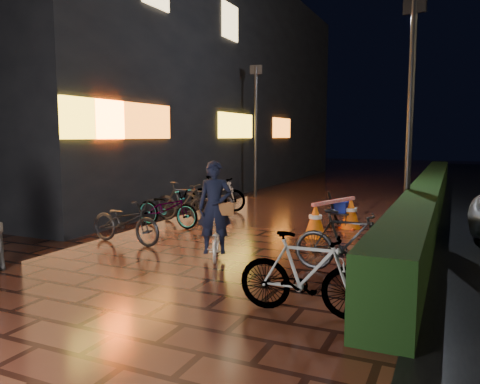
% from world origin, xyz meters
% --- Properties ---
extents(ground, '(80.00, 80.00, 0.00)m').
position_xyz_m(ground, '(0.00, 0.00, 0.00)').
color(ground, '#381911').
rests_on(ground, ground).
extents(hedge, '(0.70, 20.00, 1.00)m').
position_xyz_m(hedge, '(3.30, 8.00, 0.50)').
color(hedge, black).
rests_on(hedge, ground).
extents(storefront_block, '(12.09, 22.00, 9.00)m').
position_xyz_m(storefront_block, '(-9.50, 11.50, 4.50)').
color(storefront_block, black).
rests_on(storefront_block, ground).
extents(lamp_post_hedge, '(0.51, 0.20, 5.28)m').
position_xyz_m(lamp_post_hedge, '(2.95, 4.69, 2.90)').
color(lamp_post_hedge, black).
rests_on(lamp_post_hedge, ground).
extents(lamp_post_sf, '(0.46, 0.15, 4.75)m').
position_xyz_m(lamp_post_sf, '(-2.71, 9.12, 2.61)').
color(lamp_post_sf, black).
rests_on(lamp_post_sf, ground).
extents(cyclist, '(0.91, 1.31, 1.78)m').
position_xyz_m(cyclist, '(0.04, 0.63, 0.66)').
color(cyclist, silver).
rests_on(cyclist, ground).
extents(traffic_barrier, '(1.04, 1.87, 0.77)m').
position_xyz_m(traffic_barrier, '(1.46, 3.82, 0.38)').
color(traffic_barrier, '#D75C0B').
rests_on(traffic_barrier, ground).
extents(cart_assembly, '(0.52, 0.50, 0.91)m').
position_xyz_m(cart_assembly, '(1.44, 4.47, 0.47)').
color(cart_assembly, black).
rests_on(cart_assembly, ground).
extents(parked_bikes_storefront, '(2.04, 5.30, 1.04)m').
position_xyz_m(parked_bikes_storefront, '(-2.37, 3.44, 0.48)').
color(parked_bikes_storefront, black).
rests_on(parked_bikes_storefront, ground).
extents(parked_bikes_hedge, '(1.82, 2.51, 1.04)m').
position_xyz_m(parked_bikes_hedge, '(2.36, -0.31, 0.52)').
color(parked_bikes_hedge, black).
rests_on(parked_bikes_hedge, ground).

